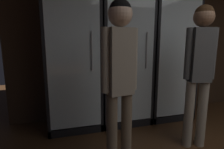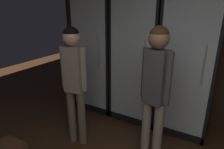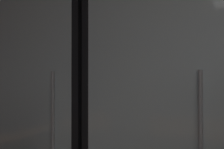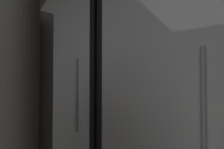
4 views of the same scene
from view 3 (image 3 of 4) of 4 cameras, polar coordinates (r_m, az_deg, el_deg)
The scene contains 2 objects.
cooler_far_left at distance 1.98m, azimuth -11.21°, elevation -10.38°, with size 0.75×0.60×2.08m.
cooler_left at distance 1.66m, azimuth 11.44°, elevation -12.41°, with size 0.75×0.60×2.08m.
Camera 3 is at (-0.86, 1.16, 1.36)m, focal length 44.46 mm.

